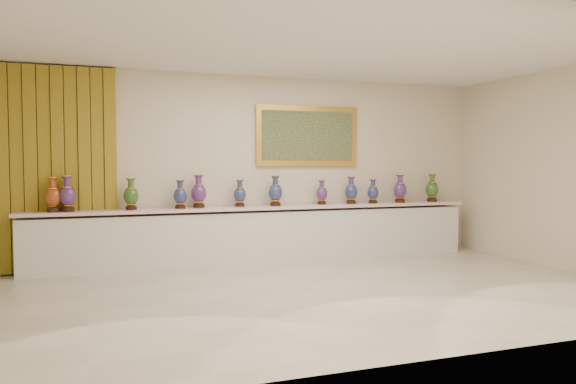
% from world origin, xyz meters
% --- Properties ---
extents(ground, '(8.00, 8.00, 0.00)m').
position_xyz_m(ground, '(0.00, 0.00, 0.00)').
color(ground, beige).
rests_on(ground, ground).
extents(room, '(8.00, 8.00, 8.00)m').
position_xyz_m(room, '(-2.41, 2.44, 1.59)').
color(room, beige).
rests_on(room, ground).
extents(counter, '(7.28, 0.48, 0.90)m').
position_xyz_m(counter, '(0.00, 2.27, 0.44)').
color(counter, white).
rests_on(counter, ground).
extents(vase_0, '(0.24, 0.24, 0.49)m').
position_xyz_m(vase_0, '(-3.10, 2.22, 1.12)').
color(vase_0, black).
rests_on(vase_0, counter).
extents(vase_1, '(0.31, 0.31, 0.51)m').
position_xyz_m(vase_1, '(-2.91, 2.22, 1.13)').
color(vase_1, black).
rests_on(vase_1, counter).
extents(vase_2, '(0.25, 0.25, 0.47)m').
position_xyz_m(vase_2, '(-2.04, 2.24, 1.11)').
color(vase_2, black).
rests_on(vase_2, counter).
extents(vase_3, '(0.23, 0.23, 0.43)m').
position_xyz_m(vase_3, '(-1.32, 2.22, 1.09)').
color(vase_3, black).
rests_on(vase_3, counter).
extents(vase_4, '(0.28, 0.28, 0.51)m').
position_xyz_m(vase_4, '(-1.03, 2.28, 1.13)').
color(vase_4, black).
rests_on(vase_4, counter).
extents(vase_5, '(0.24, 0.24, 0.43)m').
position_xyz_m(vase_5, '(-0.37, 2.29, 1.09)').
color(vase_5, black).
rests_on(vase_5, counter).
extents(vase_6, '(0.28, 0.28, 0.49)m').
position_xyz_m(vase_6, '(0.20, 2.23, 1.12)').
color(vase_6, black).
rests_on(vase_6, counter).
extents(vase_7, '(0.19, 0.19, 0.41)m').
position_xyz_m(vase_7, '(1.03, 2.27, 1.08)').
color(vase_7, black).
rests_on(vase_7, counter).
extents(vase_8, '(0.28, 0.28, 0.46)m').
position_xyz_m(vase_8, '(1.56, 2.26, 1.11)').
color(vase_8, black).
rests_on(vase_8, counter).
extents(vase_9, '(0.20, 0.20, 0.41)m').
position_xyz_m(vase_9, '(1.97, 2.23, 1.09)').
color(vase_9, black).
rests_on(vase_9, counter).
extents(vase_10, '(0.25, 0.25, 0.49)m').
position_xyz_m(vase_10, '(2.50, 2.24, 1.12)').
color(vase_10, black).
rests_on(vase_10, counter).
extents(vase_11, '(0.27, 0.27, 0.50)m').
position_xyz_m(vase_11, '(3.14, 2.21, 1.12)').
color(vase_11, black).
rests_on(vase_11, counter).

